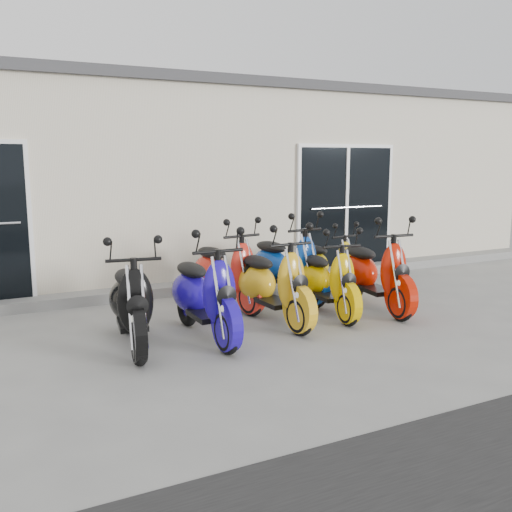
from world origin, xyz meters
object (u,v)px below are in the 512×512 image
(scooter_front_orange_a, at_px, (272,272))
(scooter_back_blue, at_px, (287,255))
(scooter_front_blue, at_px, (204,282))
(scooter_back_red, at_px, (226,261))
(scooter_back_yellow, at_px, (328,256))
(scooter_front_red, at_px, (375,262))
(scooter_front_black, at_px, (131,290))
(scooter_front_orange_b, at_px, (327,270))

(scooter_front_orange_a, bearing_deg, scooter_back_blue, 48.66)
(scooter_front_blue, height_order, scooter_back_red, scooter_front_blue)
(scooter_front_blue, bearing_deg, scooter_back_yellow, 26.35)
(scooter_front_red, distance_m, scooter_back_red, 2.05)
(scooter_front_orange_a, relative_size, scooter_front_red, 0.98)
(scooter_front_black, bearing_deg, scooter_back_yellow, 28.43)
(scooter_front_blue, relative_size, scooter_front_red, 1.00)
(scooter_front_orange_b, height_order, scooter_back_blue, scooter_back_blue)
(scooter_back_red, bearing_deg, scooter_front_blue, -132.45)
(scooter_front_red, height_order, scooter_back_yellow, scooter_front_red)
(scooter_back_blue, bearing_deg, scooter_front_blue, -153.89)
(scooter_back_red, height_order, scooter_back_blue, scooter_back_blue)
(scooter_front_blue, relative_size, scooter_front_orange_b, 1.11)
(scooter_front_orange_a, height_order, scooter_back_blue, scooter_back_blue)
(scooter_front_blue, distance_m, scooter_front_orange_b, 1.84)
(scooter_front_red, relative_size, scooter_back_yellow, 1.18)
(scooter_front_blue, distance_m, scooter_back_blue, 2.11)
(scooter_back_red, distance_m, scooter_back_blue, 0.96)
(scooter_front_black, distance_m, scooter_back_blue, 2.81)
(scooter_front_black, bearing_deg, scooter_front_orange_a, 12.26)
(scooter_front_orange_b, bearing_deg, scooter_back_yellow, 61.68)
(scooter_front_red, bearing_deg, scooter_back_blue, 133.71)
(scooter_front_red, bearing_deg, scooter_back_red, 155.04)
(scooter_front_blue, height_order, scooter_back_yellow, scooter_front_blue)
(scooter_back_red, bearing_deg, scooter_front_orange_b, -52.57)
(scooter_front_black, relative_size, scooter_back_blue, 0.97)
(scooter_front_blue, xyz_separation_m, scooter_back_yellow, (2.59, 1.30, -0.10))
(scooter_front_orange_a, height_order, scooter_front_red, scooter_front_red)
(scooter_front_black, xyz_separation_m, scooter_back_yellow, (3.42, 1.24, -0.08))
(scooter_front_orange_a, relative_size, scooter_back_yellow, 1.16)
(scooter_front_blue, distance_m, scooter_front_orange_a, 1.01)
(scooter_back_red, bearing_deg, scooter_front_red, -39.65)
(scooter_front_blue, bearing_deg, scooter_front_orange_a, 10.29)
(scooter_back_red, bearing_deg, scooter_back_blue, -10.06)
(scooter_front_orange_b, bearing_deg, scooter_back_blue, 100.13)
(scooter_front_red, xyz_separation_m, scooter_back_yellow, (0.03, 1.17, -0.10))
(scooter_front_black, relative_size, scooter_front_orange_b, 1.07)
(scooter_back_blue, bearing_deg, scooter_front_orange_a, -135.59)
(scooter_front_blue, xyz_separation_m, scooter_back_red, (0.80, 1.19, -0.02))
(scooter_front_orange_a, bearing_deg, scooter_front_red, -5.14)
(scooter_front_red, bearing_deg, scooter_front_blue, -170.85)
(scooter_front_black, xyz_separation_m, scooter_back_blue, (2.59, 1.10, 0.02))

